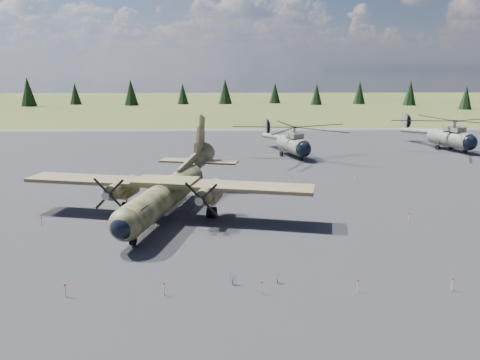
{
  "coord_description": "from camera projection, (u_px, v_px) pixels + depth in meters",
  "views": [
    {
      "loc": [
        -0.24,
        -40.03,
        13.53
      ],
      "look_at": [
        1.19,
        2.0,
        3.62
      ],
      "focal_mm": 35.0,
      "sensor_mm": 36.0,
      "label": 1
    }
  ],
  "objects": [
    {
      "name": "barrier_fence",
      "position": [
        222.0,
        219.0,
        41.84
      ],
      "size": [
        33.12,
        29.62,
        0.85
      ],
      "color": "silver",
      "rests_on": "ground"
    },
    {
      "name": "helicopter_mid",
      "position": [
        452.0,
        129.0,
        79.63
      ],
      "size": [
        26.16,
        26.72,
        5.29
      ],
      "rotation": [
        0.0,
        0.0,
        0.31
      ],
      "color": "slate",
      "rests_on": "ground"
    },
    {
      "name": "info_placard_left",
      "position": [
        232.0,
        278.0,
        30.12
      ],
      "size": [
        0.48,
        0.25,
        0.72
      ],
      "rotation": [
        0.0,
        0.0,
        0.13
      ],
      "color": "gray",
      "rests_on": "ground"
    },
    {
      "name": "ground",
      "position": [
        228.0,
        224.0,
        42.05
      ],
      "size": [
        500.0,
        500.0,
        0.0
      ],
      "primitive_type": "plane",
      "color": "brown",
      "rests_on": "ground"
    },
    {
      "name": "helicopter_near",
      "position": [
        293.0,
        135.0,
        73.68
      ],
      "size": [
        24.39,
        24.99,
        4.96
      ],
      "rotation": [
        0.0,
        0.0,
        0.3
      ],
      "color": "slate",
      "rests_on": "ground"
    },
    {
      "name": "transport_plane",
      "position": [
        170.0,
        187.0,
        44.65
      ],
      "size": [
        27.39,
        24.56,
        9.07
      ],
      "rotation": [
        0.0,
        0.0,
        -0.23
      ],
      "color": "#35371D",
      "rests_on": "ground"
    },
    {
      "name": "info_placard_right",
      "position": [
        278.0,
        277.0,
        30.34
      ],
      "size": [
        0.44,
        0.23,
        0.67
      ],
      "rotation": [
        0.0,
        0.0,
        0.11
      ],
      "color": "gray",
      "rests_on": "ground"
    },
    {
      "name": "apron",
      "position": [
        227.0,
        195.0,
        51.78
      ],
      "size": [
        120.0,
        120.0,
        0.04
      ],
      "primitive_type": "cube",
      "color": "#525156",
      "rests_on": "ground"
    },
    {
      "name": "treeline",
      "position": [
        231.0,
        187.0,
        35.87
      ],
      "size": [
        327.27,
        321.54,
        10.99
      ],
      "color": "black",
      "rests_on": "ground"
    }
  ]
}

